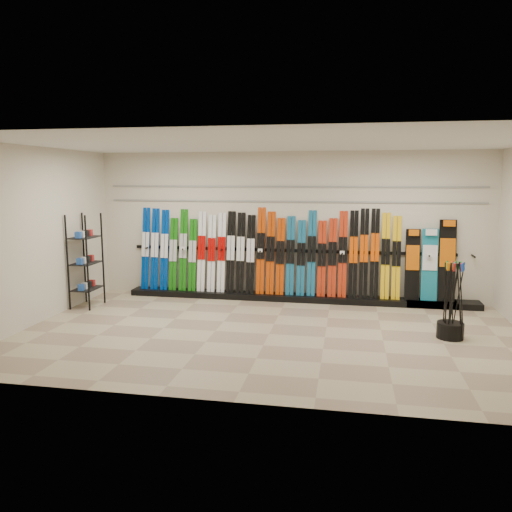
# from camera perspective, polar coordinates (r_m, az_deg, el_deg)

# --- Properties ---
(floor) EXTENTS (8.00, 8.00, 0.00)m
(floor) POSITION_cam_1_polar(r_m,az_deg,el_deg) (8.08, 1.49, -8.90)
(floor) COLOR gray
(floor) RESTS_ON ground
(back_wall) EXTENTS (8.00, 0.00, 8.00)m
(back_wall) POSITION_cam_1_polar(r_m,az_deg,el_deg) (10.21, 3.73, 3.44)
(back_wall) COLOR beige
(back_wall) RESTS_ON floor
(left_wall) EXTENTS (0.00, 5.00, 5.00)m
(left_wall) POSITION_cam_1_polar(r_m,az_deg,el_deg) (9.25, -23.75, 2.13)
(left_wall) COLOR beige
(left_wall) RESTS_ON floor
(ceiling) EXTENTS (8.00, 8.00, 0.00)m
(ceiling) POSITION_cam_1_polar(r_m,az_deg,el_deg) (7.71, 1.59, 12.84)
(ceiling) COLOR silver
(ceiling) RESTS_ON back_wall
(ski_rack_base) EXTENTS (8.00, 0.40, 0.12)m
(ski_rack_base) POSITION_cam_1_polar(r_m,az_deg,el_deg) (10.21, 4.76, -4.77)
(ski_rack_base) COLOR black
(ski_rack_base) RESTS_ON floor
(skis) EXTENTS (5.37, 0.30, 1.83)m
(skis) POSITION_cam_1_polar(r_m,az_deg,el_deg) (10.21, 1.16, 0.31)
(skis) COLOR #003195
(skis) RESTS_ON ski_rack_base
(snowboards) EXTENTS (0.94, 0.24, 1.56)m
(snowboards) POSITION_cam_1_polar(r_m,az_deg,el_deg) (10.21, 19.39, -0.77)
(snowboards) COLOR black
(snowboards) RESTS_ON ski_rack_base
(accessory_rack) EXTENTS (0.40, 0.60, 1.80)m
(accessory_rack) POSITION_cam_1_polar(r_m,az_deg,el_deg) (10.13, -18.89, -0.50)
(accessory_rack) COLOR black
(accessory_rack) RESTS_ON floor
(pole_bin) EXTENTS (0.41, 0.41, 0.25)m
(pole_bin) POSITION_cam_1_polar(r_m,az_deg,el_deg) (8.41, 21.30, -7.92)
(pole_bin) COLOR black
(pole_bin) RESTS_ON floor
(ski_poles) EXTENTS (0.35, 0.35, 1.18)m
(ski_poles) POSITION_cam_1_polar(r_m,az_deg,el_deg) (8.28, 21.58, -4.71)
(ski_poles) COLOR black
(ski_poles) RESTS_ON pole_bin
(slatwall_rail_0) EXTENTS (7.60, 0.02, 0.03)m
(slatwall_rail_0) POSITION_cam_1_polar(r_m,az_deg,el_deg) (10.16, 3.74, 6.23)
(slatwall_rail_0) COLOR gray
(slatwall_rail_0) RESTS_ON back_wall
(slatwall_rail_1) EXTENTS (7.60, 0.02, 0.03)m
(slatwall_rail_1) POSITION_cam_1_polar(r_m,az_deg,el_deg) (10.15, 3.76, 7.93)
(slatwall_rail_1) COLOR gray
(slatwall_rail_1) RESTS_ON back_wall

